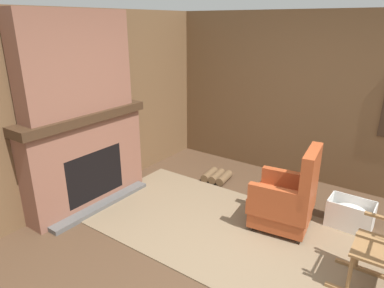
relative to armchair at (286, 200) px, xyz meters
name	(u,v)px	position (x,y,z in m)	size (l,w,h in m)	color
ground_plane	(239,267)	(-0.10, -0.93, -0.37)	(14.00, 14.00, 0.00)	#4C3523
wood_panel_wall_left	(72,111)	(-2.57, -0.93, 0.87)	(0.06, 5.47, 2.48)	brown
wood_panel_wall_back	(327,101)	(-0.07, 1.53, 0.88)	(5.47, 0.09, 2.48)	brown
fireplace_hearth	(87,160)	(-2.36, -0.93, 0.26)	(0.53, 1.78, 1.26)	brown
chimney_breast	(75,63)	(-2.37, -0.93, 1.49)	(0.28, 1.48, 1.21)	brown
area_rug	(229,231)	(-0.49, -0.45, -0.36)	(3.62, 1.80, 0.01)	#7A664C
armchair	(286,200)	(0.00, 0.00, 0.00)	(0.75, 0.68, 1.03)	#A84723
firewood_stack	(217,176)	(-1.33, 0.64, -0.30)	(0.42, 0.41, 0.12)	brown
laundry_basket	(350,214)	(0.63, 0.47, -0.19)	(0.51, 0.33, 0.34)	white
oil_lamp_vase	(43,111)	(-2.41, -1.41, 1.00)	(0.10, 0.10, 0.31)	#47708E
storage_case	(118,97)	(-2.41, -0.29, 0.96)	(0.13, 0.23, 0.15)	gray
decorative_plate_on_mantel	(77,101)	(-2.43, -0.93, 1.03)	(0.07, 0.29, 0.29)	red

